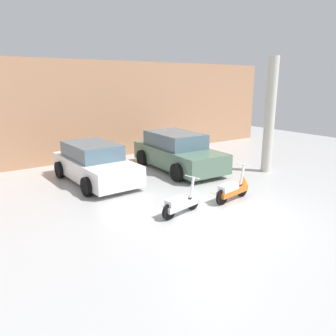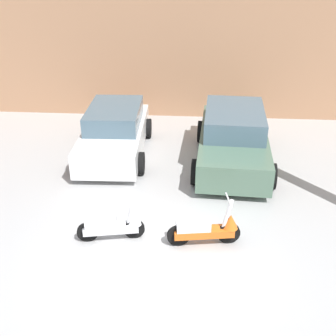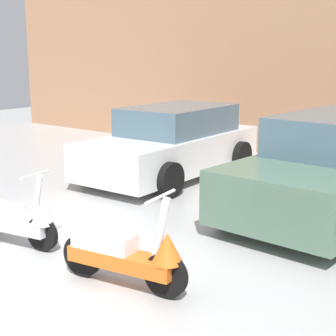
{
  "view_description": "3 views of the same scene",
  "coord_description": "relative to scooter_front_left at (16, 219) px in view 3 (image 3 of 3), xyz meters",
  "views": [
    {
      "loc": [
        -5.64,
        -5.7,
        3.33
      ],
      "look_at": [
        -0.21,
        2.07,
        0.81
      ],
      "focal_mm": 35.0,
      "sensor_mm": 36.0,
      "label": 1
    },
    {
      "loc": [
        0.76,
        -6.17,
        5.15
      ],
      "look_at": [
        0.15,
        2.22,
        0.77
      ],
      "focal_mm": 45.0,
      "sensor_mm": 36.0,
      "label": 2
    },
    {
      "loc": [
        4.27,
        -2.93,
        2.28
      ],
      "look_at": [
        0.24,
        2.19,
        0.81
      ],
      "focal_mm": 55.0,
      "sensor_mm": 36.0,
      "label": 3
    }
  ],
  "objects": [
    {
      "name": "scooter_front_right",
      "position": [
        1.84,
        -0.02,
        0.03
      ],
      "size": [
        1.43,
        0.55,
        1.0
      ],
      "rotation": [
        0.0,
        0.0,
        0.16
      ],
      "color": "black",
      "rests_on": "ground_plane"
    },
    {
      "name": "scooter_front_left",
      "position": [
        0.0,
        0.0,
        0.0
      ],
      "size": [
        1.32,
        0.54,
        0.93
      ],
      "rotation": [
        0.0,
        0.0,
        0.19
      ],
      "color": "black",
      "rests_on": "ground_plane"
    },
    {
      "name": "car_rear_left",
      "position": [
        -0.71,
        4.01,
        0.29
      ],
      "size": [
        1.96,
        3.89,
        1.3
      ],
      "rotation": [
        0.0,
        0.0,
        -1.54
      ],
      "color": "white",
      "rests_on": "ground_plane"
    },
    {
      "name": "ground_plane",
      "position": [
        0.8,
        -0.55,
        -0.33
      ],
      "size": [
        28.0,
        28.0,
        0.0
      ],
      "primitive_type": "plane",
      "color": "#B2B2B2"
    },
    {
      "name": "wall_back",
      "position": [
        0.8,
        7.13,
        1.77
      ],
      "size": [
        19.6,
        0.12,
        4.19
      ],
      "primitive_type": "cube",
      "color": "tan",
      "rests_on": "ground_plane"
    }
  ]
}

